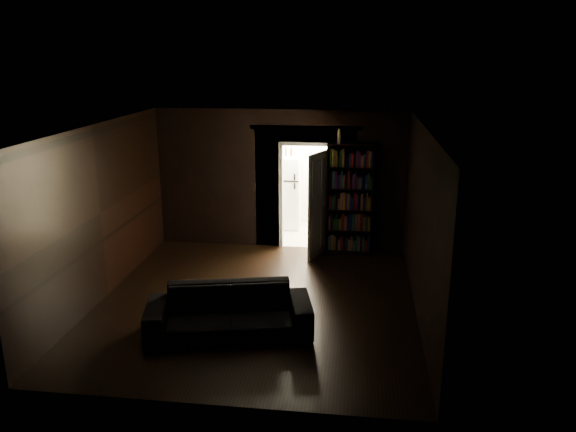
% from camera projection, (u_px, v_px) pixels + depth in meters
% --- Properties ---
extents(ground, '(5.50, 5.50, 0.00)m').
position_uv_depth(ground, '(257.00, 302.00, 9.00)').
color(ground, black).
rests_on(ground, ground).
extents(room_walls, '(5.02, 5.61, 2.84)m').
position_uv_depth(room_walls, '(266.00, 185.00, 9.55)').
color(room_walls, black).
rests_on(room_walls, ground).
extents(kitchen_alcove, '(2.20, 1.80, 2.60)m').
position_uv_depth(kitchen_alcove, '(310.00, 178.00, 12.29)').
color(kitchen_alcove, beige).
rests_on(kitchen_alcove, ground).
extents(sofa, '(2.47, 1.48, 0.89)m').
position_uv_depth(sofa, '(229.00, 304.00, 7.90)').
color(sofa, black).
rests_on(sofa, ground).
extents(bookshelf, '(0.95, 0.59, 2.20)m').
position_uv_depth(bookshelf, '(349.00, 199.00, 10.95)').
color(bookshelf, black).
rests_on(bookshelf, ground).
extents(refrigerator, '(0.95, 0.92, 1.65)m').
position_uv_depth(refrigerator, '(284.00, 192.00, 12.69)').
color(refrigerator, white).
rests_on(refrigerator, ground).
extents(door, '(0.36, 0.81, 2.05)m').
position_uv_depth(door, '(319.00, 205.00, 10.84)').
color(door, silver).
rests_on(door, ground).
extents(figurine, '(0.11, 0.11, 0.27)m').
position_uv_depth(figurine, '(339.00, 136.00, 10.56)').
color(figurine, silver).
rests_on(figurine, bookshelf).
extents(bottles, '(0.58, 0.30, 0.24)m').
position_uv_depth(bottles, '(280.00, 150.00, 12.40)').
color(bottles, black).
rests_on(bottles, refrigerator).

